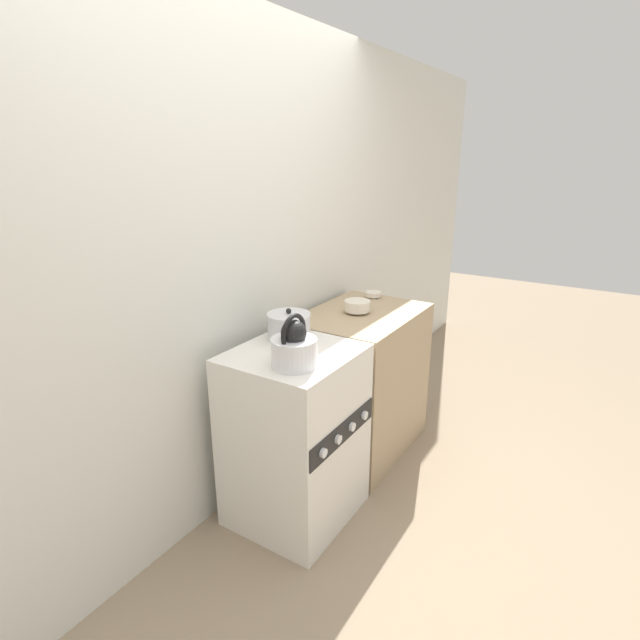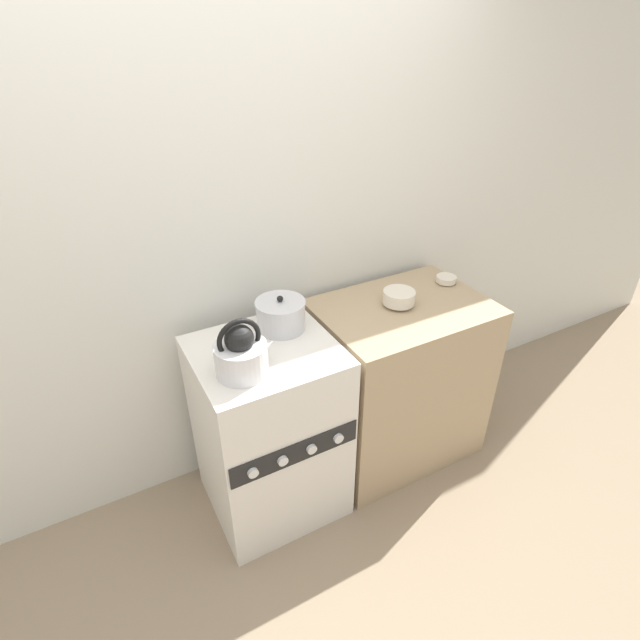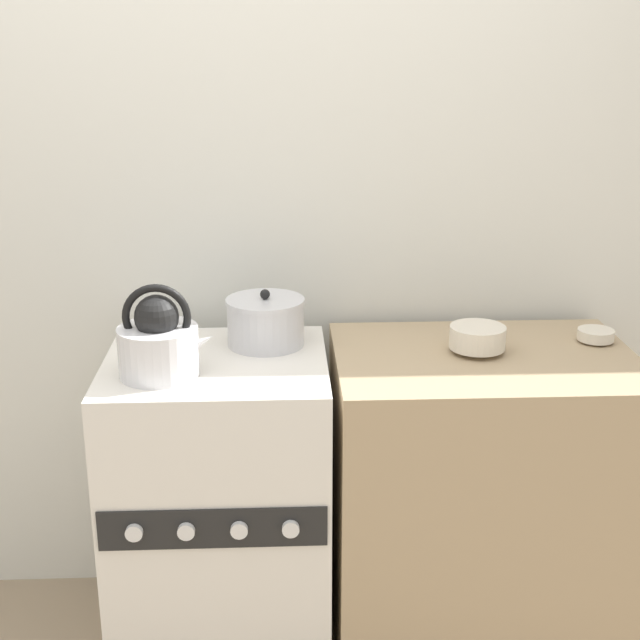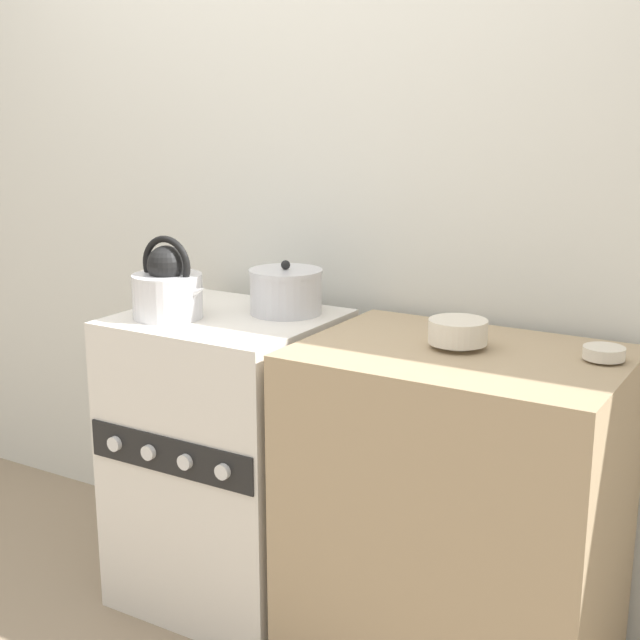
{
  "view_description": "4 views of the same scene",
  "coord_description": "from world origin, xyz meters",
  "px_view_note": "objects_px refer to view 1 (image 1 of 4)",
  "views": [
    {
      "loc": [
        -1.8,
        -1.01,
        1.81
      ],
      "look_at": [
        0.25,
        0.29,
        1.0
      ],
      "focal_mm": 28.0,
      "sensor_mm": 36.0,
      "label": 1
    },
    {
      "loc": [
        -0.62,
        -1.33,
        2.11
      ],
      "look_at": [
        0.28,
        0.31,
        0.96
      ],
      "focal_mm": 28.0,
      "sensor_mm": 36.0,
      "label": 2
    },
    {
      "loc": [
        0.18,
        -1.98,
        1.77
      ],
      "look_at": [
        0.28,
        0.28,
        1.03
      ],
      "focal_mm": 50.0,
      "sensor_mm": 36.0,
      "label": 3
    },
    {
      "loc": [
        1.57,
        -1.8,
        1.54
      ],
      "look_at": [
        0.34,
        0.26,
        0.95
      ],
      "focal_mm": 50.0,
      "sensor_mm": 36.0,
      "label": 4
    }
  ],
  "objects_px": {
    "stove": "(295,436)",
    "small_ceramic_bowl": "(373,294)",
    "cooking_pot": "(289,326)",
    "kettle": "(294,347)",
    "enamel_bowl": "(357,306)"
  },
  "relations": [
    {
      "from": "stove",
      "to": "small_ceramic_bowl",
      "type": "distance_m",
      "value": 1.19
    },
    {
      "from": "cooking_pot",
      "to": "kettle",
      "type": "bearing_deg",
      "value": -140.39
    },
    {
      "from": "stove",
      "to": "enamel_bowl",
      "type": "height_order",
      "value": "enamel_bowl"
    },
    {
      "from": "cooking_pot",
      "to": "small_ceramic_bowl",
      "type": "bearing_deg",
      "value": -0.45
    },
    {
      "from": "cooking_pot",
      "to": "stove",
      "type": "bearing_deg",
      "value": -137.75
    },
    {
      "from": "kettle",
      "to": "cooking_pot",
      "type": "relative_size",
      "value": 1.14
    },
    {
      "from": "kettle",
      "to": "enamel_bowl",
      "type": "relative_size",
      "value": 1.64
    },
    {
      "from": "cooking_pot",
      "to": "small_ceramic_bowl",
      "type": "relative_size",
      "value": 2.14
    },
    {
      "from": "stove",
      "to": "small_ceramic_bowl",
      "type": "xyz_separation_m",
      "value": [
        1.08,
        0.12,
        0.47
      ]
    },
    {
      "from": "cooking_pot",
      "to": "enamel_bowl",
      "type": "bearing_deg",
      "value": -7.66
    },
    {
      "from": "stove",
      "to": "enamel_bowl",
      "type": "distance_m",
      "value": 0.88
    },
    {
      "from": "cooking_pot",
      "to": "enamel_bowl",
      "type": "height_order",
      "value": "cooking_pot"
    },
    {
      "from": "kettle",
      "to": "cooking_pot",
      "type": "xyz_separation_m",
      "value": [
        0.27,
        0.22,
        -0.02
      ]
    },
    {
      "from": "small_ceramic_bowl",
      "to": "cooking_pot",
      "type": "bearing_deg",
      "value": 179.55
    },
    {
      "from": "stove",
      "to": "kettle",
      "type": "height_order",
      "value": "kettle"
    }
  ]
}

